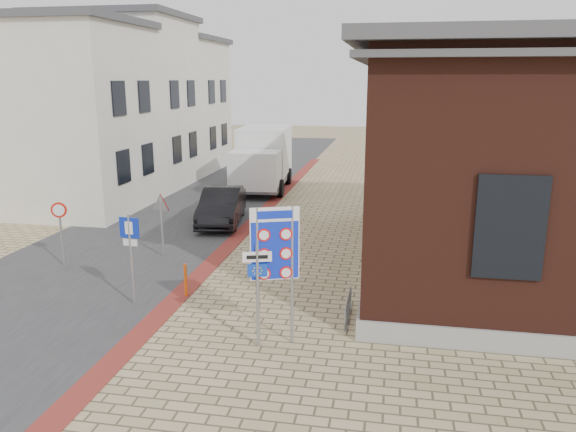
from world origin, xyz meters
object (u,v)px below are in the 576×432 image
Objects in this scene: sedan at (222,206)px; box_truck at (262,158)px; bollard at (186,280)px; parking_sign at (130,244)px; essen_sign at (257,281)px; border_sign at (275,247)px.

box_truck is (-0.01, 7.43, 0.96)m from sedan.
sedan is at bearing 100.11° from bollard.
sedan is 7.49m from box_truck.
essen_sign is at bearing -19.89° from parking_sign.
essen_sign is at bearing -170.51° from border_sign.
parking_sign is at bearing 139.13° from border_sign.
bollard is at bearing 39.69° from parking_sign.
sedan is at bearing -94.13° from box_truck.
sedan is 1.39× the size of border_sign.
bollard is (-2.97, 2.30, -1.81)m from border_sign.
border_sign is at bearing -15.64° from parking_sign.
border_sign is at bearing -75.51° from sedan.
sedan is at bearing 93.75° from essen_sign.
sedan is 11.16m from border_sign.
border_sign is (4.37, -10.15, 1.55)m from sedan.
box_truck is 16.08m from parking_sign.
essen_sign is 2.53× the size of bollard.
parking_sign is (0.28, -16.08, -0.03)m from box_truck.
sedan reaches higher than bollard.
bollard is (1.13, 0.80, -1.19)m from parking_sign.
parking_sign is (0.27, -8.65, 0.93)m from sedan.
bollard is at bearing -88.68° from sedan.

